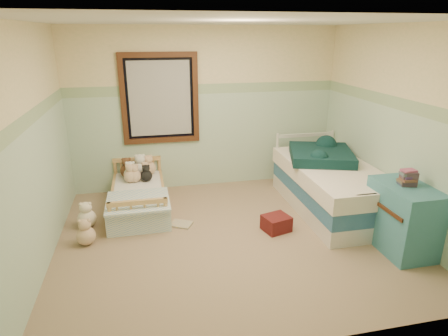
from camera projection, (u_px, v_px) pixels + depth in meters
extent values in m
cube|color=#8C6D4E|center=(231.00, 237.00, 4.71)|extent=(4.20, 3.60, 0.02)
cube|color=silver|center=(233.00, 20.00, 3.86)|extent=(4.20, 3.60, 0.02)
cube|color=beige|center=(206.00, 110.00, 5.94)|extent=(4.20, 0.04, 2.50)
cube|color=beige|center=(292.00, 206.00, 2.63)|extent=(4.20, 0.04, 2.50)
cube|color=beige|center=(32.00, 151.00, 3.87)|extent=(0.04, 3.60, 2.50)
cube|color=beige|center=(396.00, 130.00, 4.71)|extent=(0.04, 3.60, 2.50)
cube|color=#A2C2A6|center=(206.00, 141.00, 6.10)|extent=(4.20, 0.01, 1.50)
cube|color=#4D8257|center=(205.00, 89.00, 5.82)|extent=(4.20, 0.01, 0.15)
cube|color=#42220E|center=(160.00, 99.00, 5.70)|extent=(1.16, 0.06, 1.36)
cube|color=beige|center=(160.00, 99.00, 5.71)|extent=(0.92, 0.01, 1.12)
cube|color=#B4864D|center=(139.00, 203.00, 5.42)|extent=(0.74, 1.48, 0.19)
cube|color=white|center=(138.00, 193.00, 5.37)|extent=(0.68, 1.42, 0.12)
cube|color=#73A9D3|center=(138.00, 201.00, 4.92)|extent=(0.80, 0.74, 0.03)
sphere|color=brown|center=(127.00, 171.00, 5.74)|extent=(0.21, 0.21, 0.21)
sphere|color=silver|center=(141.00, 169.00, 5.78)|extent=(0.24, 0.24, 0.24)
sphere|color=#D8B28C|center=(130.00, 176.00, 5.55)|extent=(0.19, 0.19, 0.19)
sphere|color=black|center=(146.00, 176.00, 5.60)|extent=(0.17, 0.17, 0.17)
sphere|color=#FEF0D0|center=(87.00, 219.00, 4.91)|extent=(0.24, 0.24, 0.24)
sphere|color=#D8B28C|center=(86.00, 236.00, 4.50)|extent=(0.22, 0.22, 0.22)
cube|color=silver|center=(330.00, 202.00, 5.40)|extent=(1.00, 2.00, 0.22)
cube|color=#1C5183|center=(331.00, 188.00, 5.33)|extent=(1.00, 2.00, 0.22)
cube|color=white|center=(333.00, 173.00, 5.26)|extent=(1.04, 2.04, 0.22)
cube|color=black|center=(321.00, 155.00, 5.46)|extent=(1.09, 1.12, 0.14)
cube|color=teal|center=(403.00, 218.00, 4.32)|extent=(0.50, 0.79, 0.79)
cube|color=brown|center=(408.00, 178.00, 4.17)|extent=(0.19, 0.16, 0.16)
cube|color=maroon|center=(276.00, 223.00, 4.83)|extent=(0.38, 0.35, 0.20)
cube|color=yellow|center=(181.00, 224.00, 4.99)|extent=(0.34, 0.31, 0.02)
sphere|color=silver|center=(131.00, 175.00, 5.59)|extent=(0.21, 0.21, 0.21)
sphere|color=#D8B28C|center=(135.00, 176.00, 5.57)|extent=(0.18, 0.18, 0.18)
sphere|color=#D8B28C|center=(149.00, 168.00, 5.84)|extent=(0.22, 0.22, 0.22)
sphere|color=#D8B28C|center=(145.00, 172.00, 5.75)|extent=(0.17, 0.17, 0.17)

